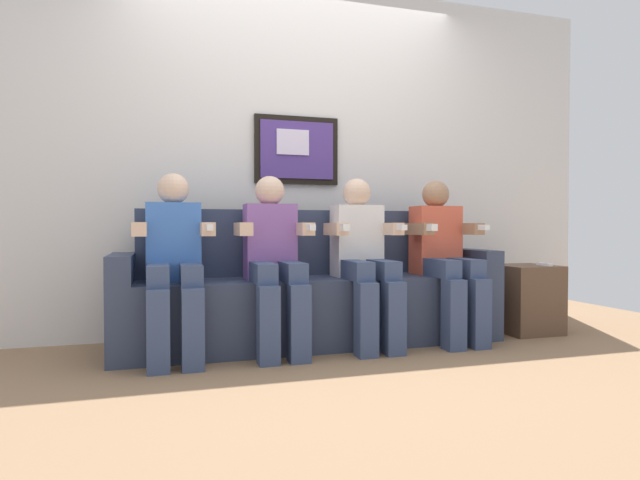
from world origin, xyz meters
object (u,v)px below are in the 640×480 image
at_px(side_table_right, 526,299).
at_px(spare_remote_on_table, 544,264).
at_px(person_left_center, 274,255).
at_px(person_rightmost, 444,253).
at_px(person_leftmost, 174,257).
at_px(couch, 312,297).
at_px(person_right_center, 363,254).

height_order(side_table_right, spare_remote_on_table, spare_remote_on_table).
bearing_deg(person_left_center, person_rightmost, -0.02).
relative_size(person_leftmost, side_table_right, 2.22).
height_order(person_left_center, person_rightmost, same).
xyz_separation_m(person_left_center, person_rightmost, (1.20, -0.00, 0.00)).
height_order(couch, person_right_center, person_right_center).
xyz_separation_m(person_leftmost, person_left_center, (0.60, 0.00, 0.00)).
height_order(person_right_center, person_rightmost, same).
relative_size(couch, person_leftmost, 2.29).
distance_m(person_left_center, person_right_center, 0.60).
bearing_deg(person_leftmost, person_rightmost, -0.01).
xyz_separation_m(person_right_center, spare_remote_on_table, (1.40, -0.03, -0.10)).
distance_m(person_leftmost, person_right_center, 1.20).
bearing_deg(person_right_center, person_left_center, 179.96).
height_order(couch, side_table_right, couch).
xyz_separation_m(person_leftmost, spare_remote_on_table, (2.60, -0.03, -0.10)).
distance_m(couch, spare_remote_on_table, 1.73).
bearing_deg(side_table_right, person_left_center, -178.18).
relative_size(person_left_center, spare_remote_on_table, 8.54).
bearing_deg(side_table_right, person_rightmost, -175.13).
height_order(couch, spare_remote_on_table, couch).
relative_size(couch, side_table_right, 5.08).
height_order(person_left_center, side_table_right, person_left_center).
distance_m(person_right_center, side_table_right, 1.37).
distance_m(person_left_center, spare_remote_on_table, 2.00).
bearing_deg(person_left_center, person_leftmost, 180.00).
bearing_deg(spare_remote_on_table, person_leftmost, 179.28).
distance_m(person_leftmost, side_table_right, 2.54).
xyz_separation_m(couch, person_rightmost, (0.90, -0.17, 0.29)).
relative_size(person_rightmost, spare_remote_on_table, 8.54).
bearing_deg(side_table_right, person_leftmost, -178.61).
xyz_separation_m(couch, person_right_center, (0.30, -0.17, 0.29)).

